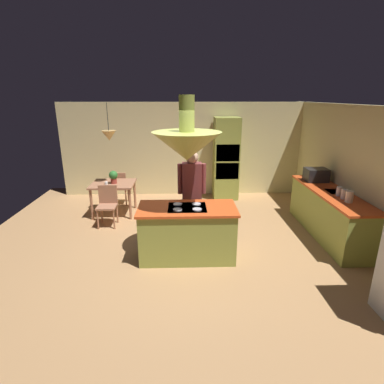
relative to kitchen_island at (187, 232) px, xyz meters
The scene contains 18 objects.
ground 0.51m from the kitchen_island, 90.00° to the left, with size 8.16×8.16×0.00m, color #AD7F51.
wall_back 3.74m from the kitchen_island, 90.00° to the left, with size 6.80×0.10×2.55m, color beige.
wall_right 3.40m from the kitchen_island, 10.46° to the left, with size 0.10×7.20×2.55m, color beige.
kitchen_island is the anchor object (origin of this frame).
counter_run_right 2.95m from the kitchen_island, 15.72° to the left, with size 0.73×2.57×0.92m.
oven_tower 3.48m from the kitchen_island, 71.27° to the left, with size 0.66×0.62×2.18m.
dining_table 2.71m from the kitchen_island, 128.99° to the left, with size 0.99×0.84×0.76m.
person_at_island 0.88m from the kitchen_island, 81.64° to the left, with size 0.53×0.23×1.76m.
range_hood 1.51m from the kitchen_island, 90.00° to the right, with size 1.10×1.10×1.00m.
pendant_light_over_table 3.04m from the kitchen_island, 128.99° to the left, with size 0.32×0.32×0.82m.
chair_facing_island 2.24m from the kitchen_island, 139.40° to the left, with size 0.40×0.40×0.87m.
chair_by_back_wall 3.23m from the kitchen_island, 121.79° to the left, with size 0.40×0.40×0.87m.
potted_plant_on_table 2.71m from the kitchen_island, 128.82° to the left, with size 0.20×0.20×0.30m.
cup_on_table 2.63m from the kitchen_island, 133.66° to the left, with size 0.07×0.07×0.09m, color white.
canister_flour 2.90m from the kitchen_island, ahead, with size 0.13×0.13×0.20m, color silver.
canister_sugar 2.91m from the kitchen_island, ahead, with size 0.10×0.10×0.18m, color silver.
canister_tea 2.94m from the kitchen_island, 10.55° to the left, with size 0.10×0.10×0.17m, color silver.
microwave_on_counter 3.29m from the kitchen_island, 28.74° to the left, with size 0.46×0.36×0.28m, color #232326.
Camera 1 is at (-0.07, -4.96, 2.70)m, focal length 28.38 mm.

